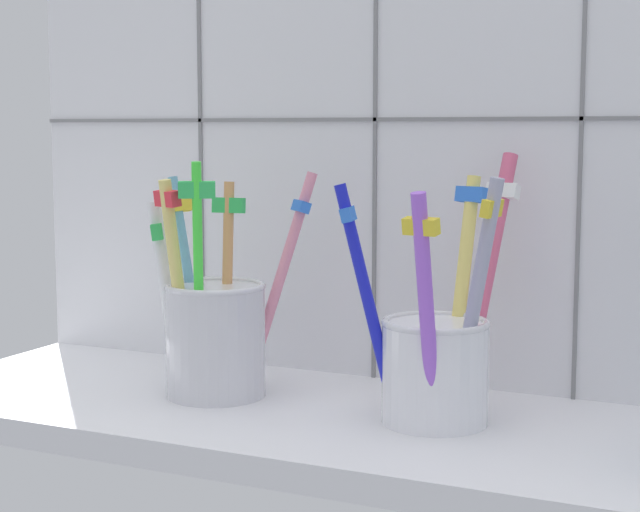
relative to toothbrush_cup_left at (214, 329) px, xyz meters
The scene contains 4 objects.
counter_slab 10.64cm from the toothbrush_cup_left, ahead, with size 64.00×22.00×2.00cm, color silver.
tile_wall_back 21.07cm from the toothbrush_cup_left, 52.36° to the left, with size 64.00×2.20×45.00cm.
toothbrush_cup_left is the anchor object (origin of this frame).
toothbrush_cup_right 17.53cm from the toothbrush_cup_left, ahead, with size 11.53×14.65×18.28cm.
Camera 1 is at (30.60, -64.85, 21.91)cm, focal length 57.99 mm.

